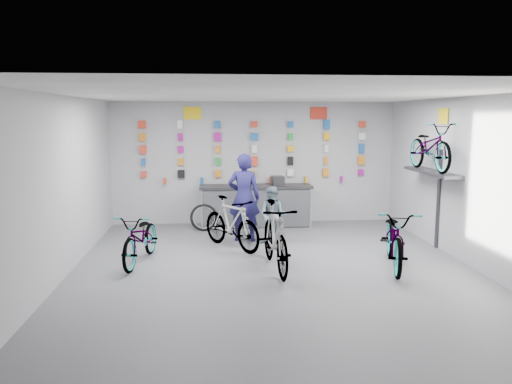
{
  "coord_description": "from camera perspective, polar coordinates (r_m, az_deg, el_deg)",
  "views": [
    {
      "loc": [
        -1.05,
        -8.3,
        2.65
      ],
      "look_at": [
        -0.18,
        1.4,
        1.17
      ],
      "focal_mm": 35.0,
      "sensor_mm": 36.0,
      "label": 1
    }
  ],
  "objects": [
    {
      "name": "sign_right",
      "position": [
        12.56,
        7.17,
        8.92
      ],
      "size": [
        0.42,
        0.02,
        0.3
      ],
      "primitive_type": "cube",
      "color": "red",
      "rests_on": "wall_back"
    },
    {
      "name": "spare_wheel",
      "position": [
        11.71,
        -5.98,
        -2.92
      ],
      "size": [
        0.66,
        0.29,
        0.63
      ],
      "rotation": [
        0.0,
        0.0,
        0.07
      ],
      "color": "black",
      "rests_on": "floor"
    },
    {
      "name": "bike_right",
      "position": [
        9.15,
        15.6,
        -5.03
      ],
      "size": [
        1.19,
        2.14,
        1.07
      ],
      "primitive_type": "imported",
      "rotation": [
        0.0,
        0.0,
        -0.25
      ],
      "color": "gray",
      "rests_on": "floor"
    },
    {
      "name": "sign_left",
      "position": [
        12.29,
        -7.29,
        8.93
      ],
      "size": [
        0.42,
        0.02,
        0.3
      ],
      "primitive_type": "cube",
      "color": "yellow",
      "rests_on": "wall_back"
    },
    {
      "name": "register",
      "position": [
        12.05,
        2.48,
        1.32
      ],
      "size": [
        0.32,
        0.34,
        0.22
      ],
      "primitive_type": "cube",
      "rotation": [
        0.0,
        0.0,
        0.14
      ],
      "color": "black",
      "rests_on": "counter"
    },
    {
      "name": "floor",
      "position": [
        8.77,
        2.04,
        -8.92
      ],
      "size": [
        8.0,
        8.0,
        0.0
      ],
      "primitive_type": "plane",
      "color": "#4D4D52",
      "rests_on": "ground"
    },
    {
      "name": "wall_bracket",
      "position": [
        10.52,
        19.53,
        1.7
      ],
      "size": [
        0.39,
        1.9,
        2.0
      ],
      "color": "#333338",
      "rests_on": "wall_right"
    },
    {
      "name": "wall_left",
      "position": [
        8.73,
        -21.35,
        0.5
      ],
      "size": [
        0.0,
        8.0,
        8.0
      ],
      "primitive_type": "plane",
      "rotation": [
        1.57,
        0.0,
        1.57
      ],
      "color": "#ABABAE",
      "rests_on": "floor"
    },
    {
      "name": "wall_front",
      "position": [
        4.57,
        8.38,
        -6.01
      ],
      "size": [
        7.0,
        0.0,
        7.0
      ],
      "primitive_type": "plane",
      "rotation": [
        -1.57,
        0.0,
        0.0
      ],
      "color": "#ABABAE",
      "rests_on": "floor"
    },
    {
      "name": "bike_center",
      "position": [
        8.62,
        2.21,
        -5.12
      ],
      "size": [
        0.69,
        2.02,
        1.19
      ],
      "primitive_type": "imported",
      "rotation": [
        0.0,
        0.0,
        0.07
      ],
      "color": "gray",
      "rests_on": "floor"
    },
    {
      "name": "ceiling",
      "position": [
        8.37,
        2.15,
        11.06
      ],
      "size": [
        8.0,
        8.0,
        0.0
      ],
      "primitive_type": "plane",
      "rotation": [
        3.14,
        0.0,
        0.0
      ],
      "color": "white",
      "rests_on": "wall_back"
    },
    {
      "name": "bike_service",
      "position": [
        10.04,
        -2.84,
        -3.55
      ],
      "size": [
        1.41,
        1.72,
        1.05
      ],
      "primitive_type": "imported",
      "rotation": [
        0.0,
        0.0,
        0.61
      ],
      "color": "gray",
      "rests_on": "floor"
    },
    {
      "name": "wall_back",
      "position": [
        12.4,
        -0.22,
        3.35
      ],
      "size": [
        7.0,
        0.0,
        7.0
      ],
      "primitive_type": "plane",
      "rotation": [
        1.57,
        0.0,
        0.0
      ],
      "color": "#ABABAE",
      "rests_on": "floor"
    },
    {
      "name": "merch_wall",
      "position": [
        12.3,
        -0.02,
        4.77
      ],
      "size": [
        5.58,
        0.08,
        1.57
      ],
      "color": "red",
      "rests_on": "wall_back"
    },
    {
      "name": "wall_right",
      "position": [
        9.53,
        23.46,
        1.02
      ],
      "size": [
        0.0,
        8.0,
        8.0
      ],
      "primitive_type": "plane",
      "rotation": [
        1.57,
        0.0,
        -1.57
      ],
      "color": "#ABABAE",
      "rests_on": "floor"
    },
    {
      "name": "clerk",
      "position": [
        10.6,
        -1.37,
        -0.61
      ],
      "size": [
        0.75,
        0.55,
        1.88
      ],
      "primitive_type": "imported",
      "rotation": [
        0.0,
        0.0,
        2.99
      ],
      "color": "#1D1A50",
      "rests_on": "floor"
    },
    {
      "name": "bike_wall",
      "position": [
        10.44,
        19.3,
        4.91
      ],
      "size": [
        0.63,
        1.8,
        0.95
      ],
      "primitive_type": "imported",
      "color": "gray",
      "rests_on": "wall_bracket"
    },
    {
      "name": "bike_left",
      "position": [
        9.31,
        -13.02,
        -5.11
      ],
      "size": [
        0.93,
        1.87,
        0.94
      ],
      "primitive_type": "imported",
      "rotation": [
        0.0,
        0.0,
        -0.18
      ],
      "color": "gray",
      "rests_on": "floor"
    },
    {
      "name": "sign_side",
      "position": [
        10.52,
        20.62,
        8.12
      ],
      "size": [
        0.02,
        0.4,
        0.3
      ],
      "primitive_type": "cube",
      "color": "yellow",
      "rests_on": "wall_right"
    },
    {
      "name": "customer",
      "position": [
        10.35,
        1.96,
        -2.73
      ],
      "size": [
        0.71,
        0.64,
        1.21
      ],
      "primitive_type": "imported",
      "rotation": [
        0.0,
        0.0,
        -0.36
      ],
      "color": "slate",
      "rests_on": "floor"
    },
    {
      "name": "counter",
      "position": [
        12.08,
        -0.03,
        -1.65
      ],
      "size": [
        2.7,
        0.66,
        1.0
      ],
      "color": "black",
      "rests_on": "floor"
    }
  ]
}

